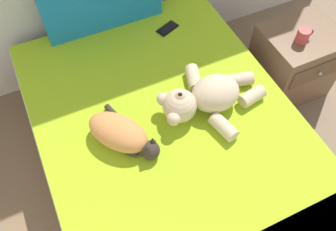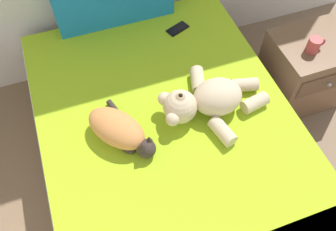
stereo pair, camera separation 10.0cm
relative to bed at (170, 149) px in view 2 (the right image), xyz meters
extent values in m
cube|color=brown|center=(0.00, 0.00, -0.10)|extent=(1.43, 2.02, 0.29)
cube|color=white|center=(0.00, 0.00, 0.14)|extent=(1.39, 1.96, 0.19)
cube|color=#9EC61E|center=(0.00, 0.06, 0.25)|extent=(1.37, 1.82, 0.02)
ellipsoid|color=#D18447|center=(-0.28, 0.03, 0.33)|extent=(0.35, 0.39, 0.15)
sphere|color=#332823|center=(-0.17, -0.12, 0.31)|extent=(0.10, 0.10, 0.10)
cone|color=#332823|center=(-0.15, -0.10, 0.36)|extent=(0.04, 0.04, 0.04)
cone|color=#332823|center=(-0.19, -0.13, 0.36)|extent=(0.04, 0.04, 0.04)
cylinder|color=#332823|center=(-0.25, 0.18, 0.27)|extent=(0.07, 0.16, 0.03)
ellipsoid|color=#332823|center=(-0.26, -0.06, 0.28)|extent=(0.10, 0.11, 0.04)
ellipsoid|color=beige|center=(0.28, 0.03, 0.35)|extent=(0.28, 0.23, 0.18)
sphere|color=beige|center=(0.07, 0.04, 0.35)|extent=(0.18, 0.18, 0.18)
sphere|color=tan|center=(0.07, 0.04, 0.41)|extent=(0.07, 0.07, 0.07)
sphere|color=black|center=(0.07, 0.04, 0.44)|extent=(0.02, 0.02, 0.02)
sphere|color=beige|center=(0.00, -0.03, 0.36)|extent=(0.07, 0.07, 0.07)
sphere|color=beige|center=(0.01, 0.11, 0.36)|extent=(0.07, 0.07, 0.07)
cylinder|color=beige|center=(0.24, -0.15, 0.30)|extent=(0.11, 0.17, 0.08)
cylinder|color=beige|center=(0.48, -0.04, 0.30)|extent=(0.16, 0.10, 0.08)
cylinder|color=beige|center=(0.25, 0.22, 0.30)|extent=(0.12, 0.18, 0.08)
cylinder|color=beige|center=(0.49, 0.09, 0.30)|extent=(0.16, 0.11, 0.08)
cube|color=black|center=(0.30, 0.70, 0.26)|extent=(0.16, 0.12, 0.01)
cube|color=black|center=(0.30, 0.70, 0.27)|extent=(0.14, 0.10, 0.00)
cube|color=brown|center=(1.08, 0.26, 0.02)|extent=(0.50, 0.42, 0.53)
cube|color=brown|center=(1.08, 0.04, 0.13)|extent=(0.42, 0.01, 0.15)
sphere|color=#B2B2B7|center=(1.08, 0.03, 0.13)|extent=(0.02, 0.02, 0.02)
cylinder|color=#B23F3F|center=(1.01, 0.21, 0.33)|extent=(0.08, 0.08, 0.09)
torus|color=#B23F3F|center=(1.06, 0.21, 0.34)|extent=(0.06, 0.01, 0.06)
camera|label=1|loc=(-0.45, -0.94, 1.88)|focal=38.02mm
camera|label=2|loc=(-0.36, -0.98, 1.88)|focal=38.02mm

